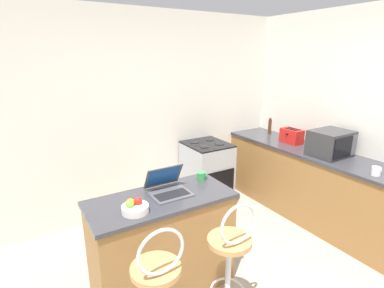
{
  "coord_description": "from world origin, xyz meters",
  "views": [
    {
      "loc": [
        -1.45,
        -1.23,
        2.06
      ],
      "look_at": [
        0.36,
        1.78,
        1.01
      ],
      "focal_mm": 28.0,
      "sensor_mm": 36.0,
      "label": 1
    }
  ],
  "objects_px": {
    "bar_stool_far": "(230,264)",
    "mug_white": "(376,171)",
    "stove_range": "(207,175)",
    "microwave": "(331,143)",
    "laptop": "(168,186)",
    "toaster": "(292,136)",
    "pepper_mill": "(270,126)",
    "fruit_bowl": "(135,207)",
    "mug_green": "(201,176)"
  },
  "relations": [
    {
      "from": "stove_range",
      "to": "mug_white",
      "type": "distance_m",
      "value": 2.03
    },
    {
      "from": "fruit_bowl",
      "to": "laptop",
      "type": "bearing_deg",
      "value": 25.74
    },
    {
      "from": "mug_white",
      "to": "pepper_mill",
      "type": "height_order",
      "value": "pepper_mill"
    },
    {
      "from": "microwave",
      "to": "pepper_mill",
      "type": "bearing_deg",
      "value": 83.62
    },
    {
      "from": "bar_stool_far",
      "to": "stove_range",
      "type": "xyz_separation_m",
      "value": [
        0.92,
        1.69,
        -0.05
      ]
    },
    {
      "from": "laptop",
      "to": "toaster",
      "type": "distance_m",
      "value": 2.18
    },
    {
      "from": "bar_stool_far",
      "to": "laptop",
      "type": "distance_m",
      "value": 0.81
    },
    {
      "from": "mug_green",
      "to": "mug_white",
      "type": "bearing_deg",
      "value": -26.46
    },
    {
      "from": "bar_stool_far",
      "to": "microwave",
      "type": "bearing_deg",
      "value": 15.66
    },
    {
      "from": "stove_range",
      "to": "fruit_bowl",
      "type": "height_order",
      "value": "fruit_bowl"
    },
    {
      "from": "mug_white",
      "to": "fruit_bowl",
      "type": "relative_size",
      "value": 0.5
    },
    {
      "from": "bar_stool_far",
      "to": "fruit_bowl",
      "type": "relative_size",
      "value": 5.14
    },
    {
      "from": "toaster",
      "to": "mug_green",
      "type": "height_order",
      "value": "toaster"
    },
    {
      "from": "bar_stool_far",
      "to": "pepper_mill",
      "type": "distance_m",
      "value": 2.63
    },
    {
      "from": "toaster",
      "to": "mug_white",
      "type": "distance_m",
      "value": 1.24
    },
    {
      "from": "stove_range",
      "to": "mug_green",
      "type": "xyz_separation_m",
      "value": [
        -0.74,
        -1.01,
        0.5
      ]
    },
    {
      "from": "mug_white",
      "to": "pepper_mill",
      "type": "relative_size",
      "value": 0.41
    },
    {
      "from": "stove_range",
      "to": "pepper_mill",
      "type": "distance_m",
      "value": 1.23
    },
    {
      "from": "mug_white",
      "to": "stove_range",
      "type": "bearing_deg",
      "value": 114.56
    },
    {
      "from": "mug_green",
      "to": "fruit_bowl",
      "type": "bearing_deg",
      "value": -162.69
    },
    {
      "from": "microwave",
      "to": "pepper_mill",
      "type": "relative_size",
      "value": 1.81
    },
    {
      "from": "bar_stool_far",
      "to": "fruit_bowl",
      "type": "height_order",
      "value": "bar_stool_far"
    },
    {
      "from": "stove_range",
      "to": "microwave",
      "type": "bearing_deg",
      "value": -50.37
    },
    {
      "from": "toaster",
      "to": "pepper_mill",
      "type": "bearing_deg",
      "value": 79.38
    },
    {
      "from": "toaster",
      "to": "pepper_mill",
      "type": "height_order",
      "value": "pepper_mill"
    },
    {
      "from": "mug_white",
      "to": "fruit_bowl",
      "type": "distance_m",
      "value": 2.37
    },
    {
      "from": "laptop",
      "to": "mug_green",
      "type": "relative_size",
      "value": 3.5
    },
    {
      "from": "microwave",
      "to": "stove_range",
      "type": "bearing_deg",
      "value": 129.63
    },
    {
      "from": "mug_green",
      "to": "bar_stool_far",
      "type": "bearing_deg",
      "value": -104.14
    },
    {
      "from": "stove_range",
      "to": "mug_white",
      "type": "relative_size",
      "value": 8.93
    },
    {
      "from": "laptop",
      "to": "pepper_mill",
      "type": "xyz_separation_m",
      "value": [
        2.21,
        1.0,
        0.06
      ]
    },
    {
      "from": "mug_green",
      "to": "stove_range",
      "type": "bearing_deg",
      "value": 53.65
    },
    {
      "from": "pepper_mill",
      "to": "mug_white",
      "type": "bearing_deg",
      "value": -98.96
    },
    {
      "from": "bar_stool_far",
      "to": "mug_white",
      "type": "distance_m",
      "value": 1.79
    },
    {
      "from": "mug_green",
      "to": "fruit_bowl",
      "type": "distance_m",
      "value": 0.79
    },
    {
      "from": "bar_stool_far",
      "to": "toaster",
      "type": "bearing_deg",
      "value": 30.61
    },
    {
      "from": "microwave",
      "to": "bar_stool_far",
      "type": "bearing_deg",
      "value": -164.34
    },
    {
      "from": "bar_stool_far",
      "to": "pepper_mill",
      "type": "xyz_separation_m",
      "value": [
        2.0,
        1.63,
        0.53
      ]
    },
    {
      "from": "bar_stool_far",
      "to": "toaster",
      "type": "distance_m",
      "value": 2.27
    },
    {
      "from": "laptop",
      "to": "toaster",
      "type": "relative_size",
      "value": 1.18
    },
    {
      "from": "laptop",
      "to": "mug_white",
      "type": "bearing_deg",
      "value": -20.34
    },
    {
      "from": "mug_green",
      "to": "fruit_bowl",
      "type": "xyz_separation_m",
      "value": [
        -0.75,
        -0.23,
        -0.0
      ]
    },
    {
      "from": "microwave",
      "to": "mug_white",
      "type": "xyz_separation_m",
      "value": [
        -0.15,
        -0.62,
        -0.11
      ]
    },
    {
      "from": "microwave",
      "to": "fruit_bowl",
      "type": "height_order",
      "value": "microwave"
    },
    {
      "from": "mug_white",
      "to": "pepper_mill",
      "type": "bearing_deg",
      "value": 81.04
    },
    {
      "from": "laptop",
      "to": "mug_green",
      "type": "xyz_separation_m",
      "value": [
        0.38,
        0.06,
        -0.01
      ]
    },
    {
      "from": "bar_stool_far",
      "to": "microwave",
      "type": "distance_m",
      "value": 2.03
    },
    {
      "from": "laptop",
      "to": "stove_range",
      "type": "relative_size",
      "value": 0.37
    },
    {
      "from": "stove_range",
      "to": "bar_stool_far",
      "type": "bearing_deg",
      "value": -118.41
    },
    {
      "from": "mug_white",
      "to": "laptop",
      "type": "bearing_deg",
      "value": 159.66
    }
  ]
}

